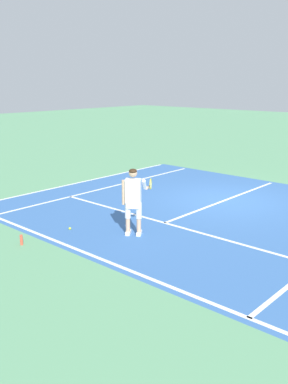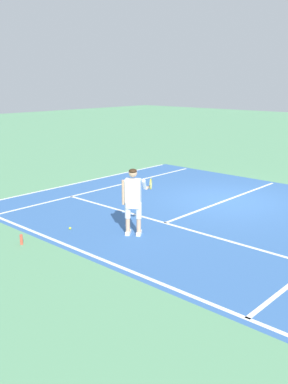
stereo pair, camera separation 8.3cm
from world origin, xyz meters
The scene contains 11 objects.
ground_plane centered at (0.00, 0.00, 0.00)m, with size 80.00×80.00×0.00m, color #609E70.
court_inner_surface centered at (0.00, -1.33, 0.00)m, with size 10.98×9.64×0.00m, color #3866A8.
line_baseline centered at (0.00, -5.95, 0.00)m, with size 10.98×0.10×0.01m, color white.
line_service centered at (0.00, -3.11, 0.00)m, with size 8.23×0.10×0.01m, color white.
line_centre_service centered at (0.00, 0.09, 0.00)m, with size 0.10×6.40×0.01m, color white.
line_singles_left centered at (-4.12, -1.33, 0.00)m, with size 0.10×9.24×0.01m, color white.
line_doubles_left centered at (-5.49, -1.33, 0.00)m, with size 0.10×9.24×0.01m, color white.
tennis_player centered at (0.00, -4.35, 0.99)m, with size 0.58×1.22×1.71m.
tennis_ball_near_feet centered at (-1.50, -5.20, 0.03)m, with size 0.07×0.07×0.07m, color #CCE02D.
tennis_ball_by_baseline centered at (-0.37, -4.20, 0.03)m, with size 0.07×0.07×0.07m, color #CCE02D.
water_bottle centered at (-1.51, -6.64, 0.12)m, with size 0.07×0.07×0.25m, color #E04C38.
Camera 1 is at (7.04, -11.76, 3.78)m, focal length 40.02 mm.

